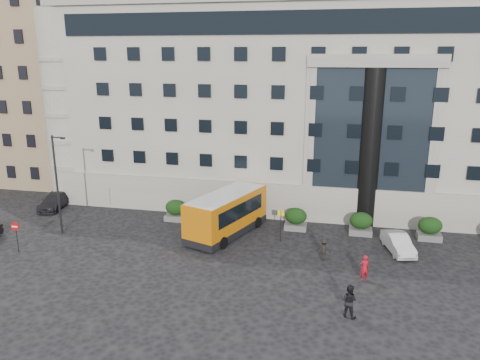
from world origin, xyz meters
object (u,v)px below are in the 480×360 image
object	(u,v)px
no_entry_sign	(16,231)
parked_car_c	(55,201)
hedge_c	(296,219)
pedestrian_b	(349,301)
hedge_e	(430,228)
bus_stop_sign	(281,220)
pedestrian_a	(364,268)
hedge_d	(361,223)
red_truck	(116,185)
hedge_b	(234,214)
street_lamp	(57,181)
white_taxi	(398,243)
hedge_a	(176,210)
pedestrian_c	(324,249)
minibus	(227,212)
parked_car_d	(69,190)

from	to	relation	value
no_entry_sign	parked_car_c	distance (m)	10.19
hedge_c	pedestrian_b	xyz separation A→B (m)	(4.13, -12.62, 0.03)
hedge_e	pedestrian_b	distance (m)	14.09
hedge_e	parked_car_c	world-z (taller)	hedge_e
bus_stop_sign	pedestrian_a	bearing A→B (deg)	-41.01
hedge_d	red_truck	xyz separation A→B (m)	(-23.56, 4.72, 0.45)
hedge_b	hedge_e	size ratio (longest dim) A/B	1.00
street_lamp	hedge_e	bearing A→B (deg)	9.48
hedge_e	white_taxi	size ratio (longest dim) A/B	0.46
hedge_a	white_taxi	distance (m)	18.39
hedge_e	pedestrian_c	size ratio (longest dim) A/B	1.15
minibus	hedge_a	bearing A→B (deg)	176.45
minibus	white_taxi	distance (m)	13.14
red_truck	parked_car_d	distance (m)	5.10
hedge_d	pedestrian_b	size ratio (longest dim) A/B	0.96
hedge_a	pedestrian_b	size ratio (longest dim) A/B	0.96
red_truck	minibus	bearing A→B (deg)	-22.33
hedge_e	pedestrian_a	bearing A→B (deg)	-123.11
hedge_b	street_lamp	size ratio (longest dim) A/B	0.23
no_entry_sign	hedge_a	bearing A→B (deg)	44.48
hedge_c	pedestrian_c	bearing A→B (deg)	-65.58
hedge_a	minibus	xyz separation A→B (m)	(5.09, -2.20, 0.92)
no_entry_sign	pedestrian_c	xyz separation A→B (m)	(21.89, 3.35, -0.85)
hedge_b	hedge_c	size ratio (longest dim) A/B	1.00
red_truck	street_lamp	bearing A→B (deg)	-84.25
red_truck	white_taxi	world-z (taller)	red_truck
hedge_b	pedestrian_c	size ratio (longest dim) A/B	1.15
parked_car_d	pedestrian_a	bearing A→B (deg)	-17.87
hedge_d	parked_car_c	world-z (taller)	hedge_d
bus_stop_sign	red_truck	xyz separation A→B (m)	(-17.46, 7.52, -0.35)
hedge_d	street_lamp	xyz separation A→B (m)	(-23.54, -4.80, 3.44)
hedge_a	street_lamp	distance (m)	9.89
bus_stop_sign	pedestrian_c	bearing A→B (deg)	-38.43
hedge_d	pedestrian_c	bearing A→B (deg)	-116.23
red_truck	parked_car_c	world-z (taller)	red_truck
hedge_c	hedge_d	size ratio (longest dim) A/B	1.00
pedestrian_a	parked_car_d	bearing A→B (deg)	-42.83
pedestrian_a	pedestrian_c	world-z (taller)	pedestrian_a
hedge_d	pedestrian_a	size ratio (longest dim) A/B	1.06
pedestrian_b	hedge_e	bearing A→B (deg)	-95.33
no_entry_sign	parked_car_d	size ratio (longest dim) A/B	0.51
no_entry_sign	red_truck	distance (m)	13.60
hedge_b	hedge_d	size ratio (longest dim) A/B	1.00
minibus	pedestrian_a	world-z (taller)	minibus
hedge_c	hedge_e	world-z (taller)	same
hedge_a	white_taxi	world-z (taller)	hedge_a
street_lamp	parked_car_d	xyz separation A→B (m)	(-5.06, 9.29, -3.73)
hedge_b	street_lamp	xyz separation A→B (m)	(-13.14, -4.80, 3.44)
hedge_a	parked_car_d	world-z (taller)	hedge_a
red_truck	bus_stop_sign	bearing A→B (deg)	-17.69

